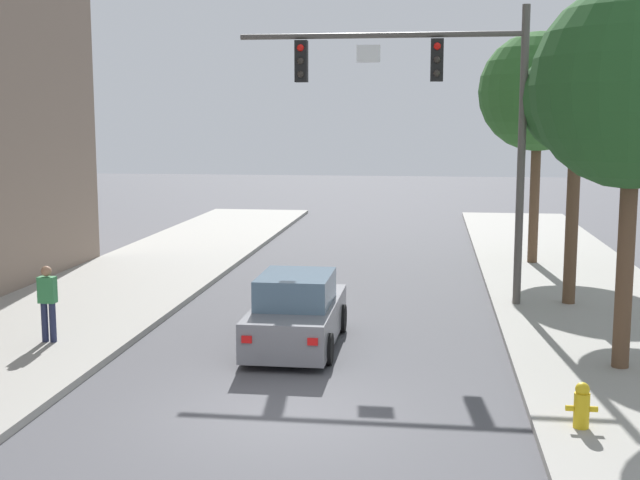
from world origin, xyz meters
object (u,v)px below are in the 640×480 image
Objects in this scene: fire_hydrant at (582,405)px; street_tree_third at (538,92)px; pedestrian_sidewalk_left_walker at (48,300)px; street_tree_nearest at (635,87)px; traffic_signal_mast at (439,99)px; car_lead_grey at (297,313)px; street_tree_second at (577,101)px.

fire_hydrant is 16.23m from street_tree_third.
pedestrian_sidewalk_left_walker is at bearing 160.47° from fire_hydrant.
street_tree_nearest is 0.96× the size of street_tree_third.
pedestrian_sidewalk_left_walker is 0.23× the size of street_tree_nearest.
pedestrian_sidewalk_left_walker is 11.01m from fire_hydrant.
traffic_signal_mast is 1.77× the size of car_lead_grey.
pedestrian_sidewalk_left_walker is at bearing -155.18° from street_tree_second.
street_tree_second is 6.31m from street_tree_third.
street_tree_third is at bearing 45.60° from pedestrian_sidewalk_left_walker.
street_tree_second is (3.43, 0.25, -0.07)m from traffic_signal_mast.
traffic_signal_mast is at bearing -116.35° from street_tree_third.
car_lead_grey is 5.29m from pedestrian_sidewalk_left_walker.
traffic_signal_mast is 6.96m from car_lead_grey.
traffic_signal_mast is 3.43m from street_tree_second.
street_tree_third is at bearing 86.07° from fire_hydrant.
pedestrian_sidewalk_left_walker reaches higher than car_lead_grey.
traffic_signal_mast is 4.57× the size of pedestrian_sidewalk_left_walker.
fire_hydrant is 0.11× the size of street_tree_second.
street_tree_second reaches higher than pedestrian_sidewalk_left_walker.
traffic_signal_mast is 10.56m from pedestrian_sidewalk_left_walker.
traffic_signal_mast is 1.13× the size of street_tree_second.
traffic_signal_mast is 6.44m from street_tree_nearest.
traffic_signal_mast is 1.00× the size of street_tree_third.
street_tree_nearest is (6.46, -1.17, 4.71)m from car_lead_grey.
fire_hydrant is (5.15, -4.56, -0.22)m from car_lead_grey.
street_tree_second reaches higher than car_lead_grey.
traffic_signal_mast is 7.30m from street_tree_third.
pedestrian_sidewalk_left_walker is 13.47m from street_tree_second.
traffic_signal_mast reaches higher than fire_hydrant.
pedestrian_sidewalk_left_walker is (-8.17, -5.12, -4.31)m from traffic_signal_mast.
fire_hydrant is (10.36, -3.67, -0.56)m from pedestrian_sidewalk_left_walker.
street_tree_second is (1.24, 9.04, 4.80)m from fire_hydrant.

